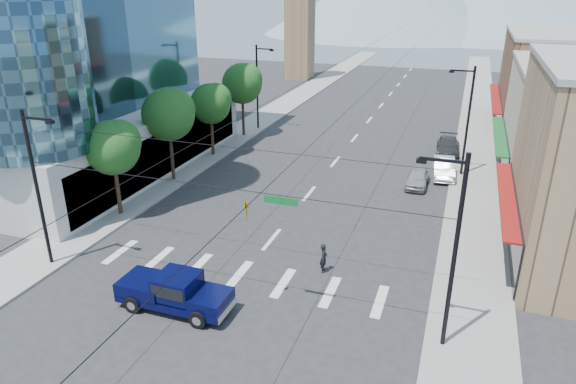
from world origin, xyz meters
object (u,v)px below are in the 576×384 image
object	(u,v)px
pedestrian	(324,258)
parked_car_near	(418,178)
parked_car_far	(448,146)
pickup_truck	(174,291)
parked_car_mid	(444,168)

from	to	relation	value
pedestrian	parked_car_near	bearing A→B (deg)	-25.55
parked_car_near	parked_car_far	xyz separation A→B (m)	(1.80, 9.36, 0.05)
parked_car_far	pedestrian	bearing A→B (deg)	-105.63
pickup_truck	parked_car_near	xyz separation A→B (m)	(9.47, 20.78, -0.33)
parked_car_near	parked_car_mid	xyz separation A→B (m)	(1.80, 2.90, 0.10)
pedestrian	pickup_truck	bearing A→B (deg)	121.89
parked_car_near	parked_car_mid	bearing A→B (deg)	59.13
parked_car_near	parked_car_far	distance (m)	9.53
parked_car_mid	parked_car_far	world-z (taller)	parked_car_mid
pickup_truck	pedestrian	xyz separation A→B (m)	(5.96, 5.81, -0.16)
pickup_truck	parked_car_mid	distance (m)	26.23
parked_car_near	parked_car_far	size ratio (longest dim) A/B	0.79
pedestrian	parked_car_near	xyz separation A→B (m)	(3.50, 14.97, -0.17)
parked_car_far	parked_car_near	bearing A→B (deg)	-104.22
parked_car_mid	parked_car_far	xyz separation A→B (m)	(0.00, 6.46, -0.05)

